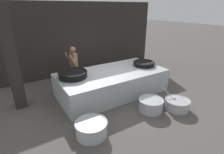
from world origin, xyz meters
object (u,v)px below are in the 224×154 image
prep_bowl_extra (91,128)px  giant_wok_near (73,74)px  giant_wok_far (144,63)px  prep_bowl_vegetables (177,104)px  cook (74,65)px  prep_bowl_meat (151,104)px

prep_bowl_extra → giant_wok_near: bearing=80.9°
giant_wok_near → giant_wok_far: giant_wok_near is taller
giant_wok_far → prep_bowl_extra: bearing=-152.2°
giant_wok_near → prep_bowl_extra: giant_wok_near is taller
prep_bowl_vegetables → prep_bowl_extra: (-2.88, 0.35, 0.02)m
prep_bowl_vegetables → prep_bowl_extra: prep_bowl_vegetables is taller
prep_bowl_vegetables → giant_wok_far: bearing=80.6°
giant_wok_near → prep_bowl_vegetables: 3.57m
giant_wok_near → prep_bowl_extra: bearing=-99.1°
giant_wok_far → prep_bowl_vegetables: size_ratio=0.88×
cook → giant_wok_near: bearing=66.7°
prep_bowl_meat → prep_bowl_extra: size_ratio=0.93×
prep_bowl_vegetables → prep_bowl_meat: size_ratio=1.26×
prep_bowl_extra → prep_bowl_vegetables: bearing=-6.9°
giant_wok_far → prep_bowl_meat: bearing=-124.0°
prep_bowl_vegetables → cook: bearing=120.1°
giant_wok_near → giant_wok_far: size_ratio=1.14×
prep_bowl_vegetables → giant_wok_near: bearing=137.2°
cook → prep_bowl_meat: cook is taller
giant_wok_far → prep_bowl_vegetables: giant_wok_far is taller
giant_wok_near → cook: (0.48, 1.21, -0.09)m
giant_wok_far → prep_bowl_extra: size_ratio=1.02×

